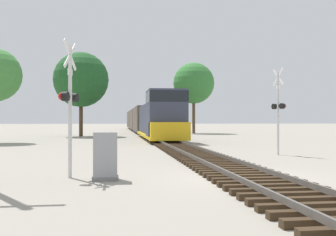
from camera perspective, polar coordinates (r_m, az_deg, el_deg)
The scene contains 8 objects.
ground_plane at distance 12.89m, azimuth 11.12°, elevation -8.58°, with size 400.00×400.00×0.00m, color gray.
rail_track_bed at distance 12.87m, azimuth 11.12°, elevation -7.99°, with size 2.60×160.00×0.31m.
freight_train at distance 60.37m, azimuth -3.74°, elevation -0.26°, with size 3.08×63.62×4.31m.
crossing_signal_near at distance 13.03m, azimuth -14.13°, elevation 2.45°, with size 0.58×1.01×4.42m.
crossing_signal_far at distance 21.75m, azimuth 15.74°, elevation 1.49°, with size 0.48×1.01×4.63m.
relay_cabinet at distance 12.35m, azimuth -9.07°, elevation -5.54°, with size 0.80×0.60×1.48m.
tree_mid_background at distance 46.77m, azimuth -12.51°, elevation 5.45°, with size 6.36×6.36×9.75m.
tree_deep_background at distance 56.19m, azimuth 3.75°, elevation 5.05°, with size 5.84×5.84×10.07m.
Camera 1 is at (-4.10, -12.08, 1.85)m, focal length 42.00 mm.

